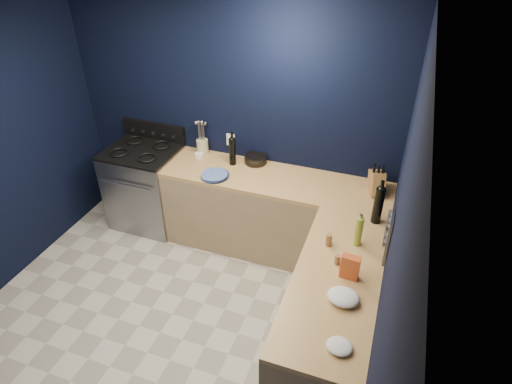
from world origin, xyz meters
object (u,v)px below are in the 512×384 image
at_px(knife_block, 376,183).
at_px(crouton_bag, 350,267).
at_px(gas_range, 147,188).
at_px(utensil_crock, 202,146).
at_px(plate_stack, 214,175).

distance_m(knife_block, crouton_bag, 1.20).
relative_size(gas_range, utensil_crock, 5.90).
distance_m(plate_stack, crouton_bag, 1.77).
relative_size(gas_range, plate_stack, 3.43).
height_order(plate_stack, crouton_bag, crouton_bag).
bearing_deg(utensil_crock, plate_stack, -52.02).
distance_m(plate_stack, knife_block, 1.57).
height_order(plate_stack, knife_block, knife_block).
distance_m(gas_range, crouton_bag, 2.74).
bearing_deg(gas_range, plate_stack, -9.81).
bearing_deg(gas_range, knife_block, 2.12).
relative_size(plate_stack, knife_block, 1.23).
relative_size(knife_block, crouton_bag, 1.11).
xyz_separation_m(plate_stack, knife_block, (1.54, 0.26, 0.09)).
xyz_separation_m(utensil_crock, crouton_bag, (1.82, -1.36, 0.02)).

